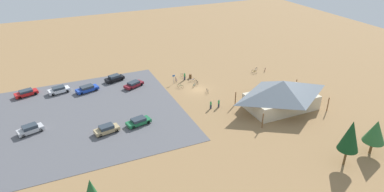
{
  "coord_description": "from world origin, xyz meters",
  "views": [
    {
      "loc": [
        28.72,
        61.0,
        32.26
      ],
      "look_at": [
        3.41,
        4.63,
        1.2
      ],
      "focal_mm": 31.9,
      "sensor_mm": 36.0,
      "label": 1
    }
  ],
  "objects_px": {
    "lot_sign": "(174,78)",
    "bicycle_purple_edge_north": "(176,80)",
    "car_tan_near_entry": "(107,129)",
    "car_white_second_row": "(59,90)",
    "bicycle_blue_trailside": "(192,80)",
    "car_green_front_row": "(139,121)",
    "pine_far_west": "(376,131)",
    "pine_far_east": "(350,136)",
    "bicycle_yellow_back_row": "(254,72)",
    "bicycle_green_by_bin": "(180,86)",
    "car_black_inner_stall": "(115,78)",
    "bike_pavilion": "(282,93)",
    "bicycle_orange_edge_south": "(183,76)",
    "bicycle_black_lone_west": "(197,82)",
    "car_blue_mid_lot": "(87,89)",
    "car_silver_end_stall": "(30,129)",
    "bicycle_red_near_porch": "(265,70)",
    "bicycle_silver_front_row": "(207,91)",
    "visitor_by_pavilion": "(211,105)",
    "car_maroon_aisle_side": "(134,84)",
    "visitor_crossing_yard": "(219,103)",
    "bicycle_white_yard_right": "(256,69)",
    "trash_bin": "(190,76)",
    "car_red_by_curb": "(26,93)",
    "visitor_at_bikes": "(185,76)"
  },
  "relations": [
    {
      "from": "pine_far_west",
      "to": "pine_far_east",
      "type": "height_order",
      "value": "pine_far_east"
    },
    {
      "from": "bicycle_black_lone_west",
      "to": "car_white_second_row",
      "type": "height_order",
      "value": "car_white_second_row"
    },
    {
      "from": "car_tan_near_entry",
      "to": "car_black_inner_stall",
      "type": "distance_m",
      "value": 22.11
    },
    {
      "from": "car_white_second_row",
      "to": "car_black_inner_stall",
      "type": "bearing_deg",
      "value": -173.91
    },
    {
      "from": "car_black_inner_stall",
      "to": "visitor_by_pavilion",
      "type": "height_order",
      "value": "visitor_by_pavilion"
    },
    {
      "from": "car_maroon_aisle_side",
      "to": "visitor_crossing_yard",
      "type": "xyz_separation_m",
      "value": [
        -12.78,
        15.96,
        0.21
      ]
    },
    {
      "from": "bicycle_green_by_bin",
      "to": "visitor_at_bikes",
      "type": "relative_size",
      "value": 0.82
    },
    {
      "from": "lot_sign",
      "to": "bicycle_purple_edge_north",
      "type": "distance_m",
      "value": 1.57
    },
    {
      "from": "bicycle_white_yard_right",
      "to": "bicycle_black_lone_west",
      "type": "bearing_deg",
      "value": 3.7
    },
    {
      "from": "bicycle_red_near_porch",
      "to": "car_black_inner_stall",
      "type": "relative_size",
      "value": 0.29
    },
    {
      "from": "bicycle_yellow_back_row",
      "to": "car_blue_mid_lot",
      "type": "bearing_deg",
      "value": -8.94
    },
    {
      "from": "car_blue_mid_lot",
      "to": "car_green_front_row",
      "type": "bearing_deg",
      "value": 109.5
    },
    {
      "from": "bicycle_black_lone_west",
      "to": "car_green_front_row",
      "type": "height_order",
      "value": "car_green_front_row"
    },
    {
      "from": "bicycle_purple_edge_north",
      "to": "car_maroon_aisle_side",
      "type": "relative_size",
      "value": 0.36
    },
    {
      "from": "pine_far_east",
      "to": "visitor_crossing_yard",
      "type": "xyz_separation_m",
      "value": [
        8.63,
        -23.65,
        -4.22
      ]
    },
    {
      "from": "bicycle_purple_edge_north",
      "to": "car_tan_near_entry",
      "type": "bearing_deg",
      "value": 38.75
    },
    {
      "from": "car_green_front_row",
      "to": "car_maroon_aisle_side",
      "type": "xyz_separation_m",
      "value": [
        -3.52,
        -15.92,
        -0.01
      ]
    },
    {
      "from": "bicycle_black_lone_west",
      "to": "car_white_second_row",
      "type": "distance_m",
      "value": 30.01
    },
    {
      "from": "lot_sign",
      "to": "bicycle_purple_edge_north",
      "type": "xyz_separation_m",
      "value": [
        -0.88,
        -0.79,
        -1.03
      ]
    },
    {
      "from": "bicycle_green_by_bin",
      "to": "car_green_front_row",
      "type": "distance_m",
      "value": 17.18
    },
    {
      "from": "bicycle_black_lone_west",
      "to": "visitor_crossing_yard",
      "type": "distance_m",
      "value": 11.85
    },
    {
      "from": "bicycle_blue_trailside",
      "to": "car_green_front_row",
      "type": "distance_m",
      "value": 21.34
    },
    {
      "from": "lot_sign",
      "to": "car_maroon_aisle_side",
      "type": "height_order",
      "value": "lot_sign"
    },
    {
      "from": "pine_far_east",
      "to": "bicycle_red_near_porch",
      "type": "xyz_separation_m",
      "value": [
        -10.64,
        -35.45,
        -4.74
      ]
    },
    {
      "from": "bicycle_white_yard_right",
      "to": "bicycle_red_near_porch",
      "type": "xyz_separation_m",
      "value": [
        -1.92,
        1.09,
        0.03
      ]
    },
    {
      "from": "car_tan_near_entry",
      "to": "car_white_second_row",
      "type": "relative_size",
      "value": 0.98
    },
    {
      "from": "bicycle_black_lone_west",
      "to": "bicycle_silver_front_row",
      "type": "bearing_deg",
      "value": 91.63
    },
    {
      "from": "pine_far_west",
      "to": "car_blue_mid_lot",
      "type": "relative_size",
      "value": 1.16
    },
    {
      "from": "bicycle_orange_edge_south",
      "to": "bicycle_black_lone_west",
      "type": "bearing_deg",
      "value": 106.21
    },
    {
      "from": "bicycle_white_yard_right",
      "to": "car_tan_near_entry",
      "type": "bearing_deg",
      "value": 18.5
    },
    {
      "from": "trash_bin",
      "to": "car_red_by_curb",
      "type": "relative_size",
      "value": 0.19
    },
    {
      "from": "bicycle_red_near_porch",
      "to": "bicycle_black_lone_west",
      "type": "bearing_deg",
      "value": -0.07
    },
    {
      "from": "bike_pavilion",
      "to": "visitor_crossing_yard",
      "type": "relative_size",
      "value": 8.99
    },
    {
      "from": "pine_far_west",
      "to": "bicycle_green_by_bin",
      "type": "distance_m",
      "value": 39.29
    },
    {
      "from": "bike_pavilion",
      "to": "pine_far_east",
      "type": "relative_size",
      "value": 2.04
    },
    {
      "from": "bicycle_purple_edge_north",
      "to": "bicycle_green_by_bin",
      "type": "bearing_deg",
      "value": 83.29
    },
    {
      "from": "bike_pavilion",
      "to": "pine_far_east",
      "type": "bearing_deg",
      "value": 82.77
    },
    {
      "from": "car_silver_end_stall",
      "to": "car_white_second_row",
      "type": "distance_m",
      "value": 15.7
    },
    {
      "from": "bicycle_yellow_back_row",
      "to": "car_tan_near_entry",
      "type": "height_order",
      "value": "car_tan_near_entry"
    },
    {
      "from": "pine_far_east",
      "to": "bicycle_yellow_back_row",
      "type": "distance_m",
      "value": 36.45
    },
    {
      "from": "bicycle_yellow_back_row",
      "to": "car_white_second_row",
      "type": "bearing_deg",
      "value": -10.13
    },
    {
      "from": "pine_far_west",
      "to": "bicycle_purple_edge_north",
      "type": "bearing_deg",
      "value": -65.04
    },
    {
      "from": "bike_pavilion",
      "to": "car_tan_near_entry",
      "type": "xyz_separation_m",
      "value": [
        33.05,
        -4.9,
        -2.44
      ]
    },
    {
      "from": "car_tan_near_entry",
      "to": "car_black_inner_stall",
      "type": "height_order",
      "value": "car_black_inner_stall"
    },
    {
      "from": "bicycle_black_lone_west",
      "to": "car_silver_end_stall",
      "type": "height_order",
      "value": "car_silver_end_stall"
    },
    {
      "from": "bicycle_silver_front_row",
      "to": "car_green_front_row",
      "type": "xyz_separation_m",
      "value": [
        17.21,
        6.8,
        0.35
      ]
    },
    {
      "from": "bicycle_blue_trailside",
      "to": "bicycle_white_yard_right",
      "type": "height_order",
      "value": "bicycle_white_yard_right"
    },
    {
      "from": "bicycle_green_by_bin",
      "to": "car_tan_near_entry",
      "type": "bearing_deg",
      "value": 32.38
    },
    {
      "from": "bicycle_orange_edge_south",
      "to": "car_silver_end_stall",
      "type": "height_order",
      "value": "car_silver_end_stall"
    },
    {
      "from": "bicycle_silver_front_row",
      "to": "bicycle_orange_edge_south",
      "type": "xyz_separation_m",
      "value": [
        1.52,
        -9.71,
        0.03
      ]
    }
  ]
}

